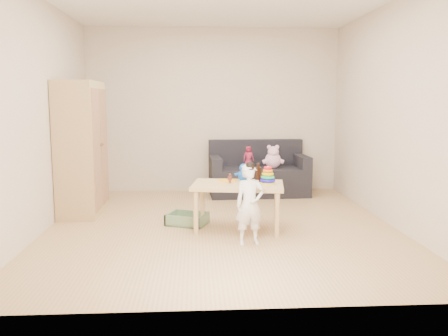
{
  "coord_description": "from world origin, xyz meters",
  "views": [
    {
      "loc": [
        -0.29,
        -5.4,
        1.46
      ],
      "look_at": [
        0.05,
        0.25,
        0.65
      ],
      "focal_mm": 38.0,
      "sensor_mm": 36.0,
      "label": 1
    }
  ],
  "objects": [
    {
      "name": "toddler",
      "position": [
        0.25,
        -0.72,
        0.4
      ],
      "size": [
        0.32,
        0.24,
        0.8
      ],
      "primitive_type": "imported",
      "rotation": [
        0.0,
        0.0,
        0.15
      ],
      "color": "white",
      "rests_on": "ground"
    },
    {
      "name": "doll",
      "position": [
        0.52,
        1.77,
        0.59
      ],
      "size": [
        0.19,
        0.15,
        0.34
      ],
      "primitive_type": "imported",
      "rotation": [
        0.0,
        0.0,
        0.21
      ],
      "color": "#AF2045",
      "rests_on": "sofa"
    },
    {
      "name": "yellow_book",
      "position": [
        0.07,
        -0.0,
        0.54
      ],
      "size": [
        0.22,
        0.22,
        0.01
      ],
      "primitive_type": "cube",
      "rotation": [
        0.0,
        0.0,
        -0.15
      ],
      "color": "#FFA81A",
      "rests_on": "play_table"
    },
    {
      "name": "storage_bin",
      "position": [
        -0.4,
        0.09,
        0.07
      ],
      "size": [
        0.54,
        0.48,
        0.13
      ],
      "primitive_type": null,
      "rotation": [
        0.0,
        0.0,
        -0.37
      ],
      "color": "#668661",
      "rests_on": "ground"
    },
    {
      "name": "wooden_figure",
      "position": [
        0.09,
        -0.15,
        0.59
      ],
      "size": [
        0.05,
        0.04,
        0.12
      ],
      "primitive_type": null,
      "rotation": [
        0.0,
        0.0,
        -0.14
      ],
      "color": "#59271B",
      "rests_on": "play_table"
    },
    {
      "name": "wardrobe",
      "position": [
        -1.75,
        0.75,
        0.85
      ],
      "size": [
        0.47,
        0.94,
        1.7
      ],
      "primitive_type": "cube",
      "color": "tan",
      "rests_on": "ground"
    },
    {
      "name": "ring_stacker",
      "position": [
        0.51,
        -0.2,
        0.61
      ],
      "size": [
        0.17,
        0.17,
        0.2
      ],
      "color": "#DBF00C",
      "rests_on": "play_table"
    },
    {
      "name": "play_table",
      "position": [
        0.18,
        -0.17,
        0.27
      ],
      "size": [
        1.1,
        0.79,
        0.53
      ],
      "primitive_type": "cube",
      "rotation": [
        0.0,
        0.0,
        -0.16
      ],
      "color": "#E2BB7C",
      "rests_on": "ground"
    },
    {
      "name": "pink_bear",
      "position": [
        0.9,
        1.77,
        0.57
      ],
      "size": [
        0.27,
        0.24,
        0.3
      ],
      "primitive_type": null,
      "rotation": [
        0.0,
        0.0,
        -0.05
      ],
      "color": "#FFBBDE",
      "rests_on": "sofa"
    },
    {
      "name": "sofa",
      "position": [
        0.68,
        1.83,
        0.21
      ],
      "size": [
        1.53,
        0.81,
        0.42
      ],
      "primitive_type": "cube",
      "rotation": [
        0.0,
        0.0,
        0.04
      ],
      "color": "black",
      "rests_on": "ground"
    },
    {
      "name": "room",
      "position": [
        0.0,
        0.0,
        1.3
      ],
      "size": [
        4.5,
        4.5,
        4.5
      ],
      "color": "tan",
      "rests_on": "ground"
    },
    {
      "name": "blue_plush",
      "position": [
        0.26,
        0.02,
        0.63
      ],
      "size": [
        0.18,
        0.15,
        0.21
      ],
      "primitive_type": null,
      "rotation": [
        0.0,
        0.0,
        -0.1
      ],
      "color": "blue",
      "rests_on": "play_table"
    },
    {
      "name": "brown_bottle",
      "position": [
        0.43,
        -0.05,
        0.62
      ],
      "size": [
        0.07,
        0.07,
        0.21
      ],
      "color": "black",
      "rests_on": "play_table"
    }
  ]
}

